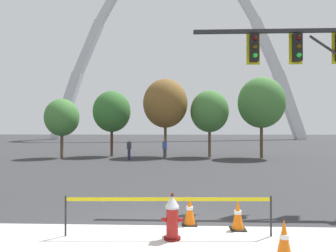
% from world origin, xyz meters
% --- Properties ---
extents(ground_plane, '(240.00, 240.00, 0.00)m').
position_xyz_m(ground_plane, '(0.00, 0.00, 0.00)').
color(ground_plane, '#333335').
extents(fire_hydrant, '(0.46, 0.48, 0.99)m').
position_xyz_m(fire_hydrant, '(0.44, -0.65, 0.47)').
color(fire_hydrant, '#5E0F0D').
rests_on(fire_hydrant, ground).
extents(caution_tape_barrier, '(4.57, 0.20, 0.90)m').
position_xyz_m(caution_tape_barrier, '(0.34, -0.50, 0.61)').
color(caution_tape_barrier, '#232326').
rests_on(caution_tape_barrier, ground).
extents(traffic_cone_by_hydrant, '(0.36, 0.36, 0.73)m').
position_xyz_m(traffic_cone_by_hydrant, '(0.84, 0.31, 0.36)').
color(traffic_cone_by_hydrant, black).
rests_on(traffic_cone_by_hydrant, ground).
extents(traffic_cone_mid_sidewalk, '(0.36, 0.36, 0.73)m').
position_xyz_m(traffic_cone_mid_sidewalk, '(1.97, 0.00, 0.36)').
color(traffic_cone_mid_sidewalk, black).
rests_on(traffic_cone_mid_sidewalk, ground).
extents(traffic_cone_curb_edge, '(0.36, 0.36, 0.73)m').
position_xyz_m(traffic_cone_curb_edge, '(2.50, -1.53, 0.36)').
color(traffic_cone_curb_edge, black).
rests_on(traffic_cone_curb_edge, ground).
extents(traffic_signal_gantry, '(6.42, 0.44, 6.00)m').
position_xyz_m(traffic_signal_gantry, '(5.52, 2.74, 4.27)').
color(traffic_signal_gantry, '#232326').
rests_on(traffic_signal_gantry, ground).
extents(monument_arch, '(58.81, 2.17, 46.82)m').
position_xyz_m(monument_arch, '(-0.00, 60.63, 20.86)').
color(monument_arch, silver).
rests_on(monument_arch, ground).
extents(tree_far_left, '(2.79, 2.79, 4.87)m').
position_xyz_m(tree_far_left, '(-9.07, 16.74, 3.33)').
color(tree_far_left, brown).
rests_on(tree_far_left, ground).
extents(tree_left_mid, '(3.27, 3.27, 5.72)m').
position_xyz_m(tree_left_mid, '(-5.30, 18.36, 3.91)').
color(tree_left_mid, '#473323').
rests_on(tree_left_mid, ground).
extents(tree_center_left, '(3.83, 3.83, 6.70)m').
position_xyz_m(tree_center_left, '(-0.59, 18.12, 4.59)').
color(tree_center_left, brown).
rests_on(tree_center_left, ground).
extents(tree_center_right, '(3.25, 3.25, 5.68)m').
position_xyz_m(tree_center_right, '(3.18, 17.99, 3.89)').
color(tree_center_right, brown).
rests_on(tree_center_right, ground).
extents(tree_right_mid, '(3.80, 3.80, 6.65)m').
position_xyz_m(tree_right_mid, '(7.34, 17.24, 4.55)').
color(tree_right_mid, brown).
rests_on(tree_right_mid, ground).
extents(pedestrian_walking_left, '(0.37, 0.26, 1.59)m').
position_xyz_m(pedestrian_walking_left, '(-3.28, 15.49, 0.82)').
color(pedestrian_walking_left, '#232847').
rests_on(pedestrian_walking_left, ground).
extents(pedestrian_standing_center, '(0.36, 0.24, 1.59)m').
position_xyz_m(pedestrian_standing_center, '(-0.55, 16.05, 0.82)').
color(pedestrian_standing_center, '#38383D').
rests_on(pedestrian_standing_center, ground).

